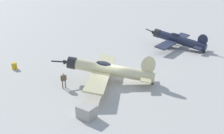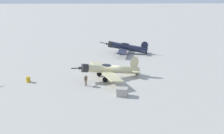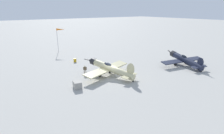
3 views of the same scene
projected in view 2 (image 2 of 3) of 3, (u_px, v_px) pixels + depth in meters
The scene contains 6 objects.
ground_plane at pixel (112, 78), 42.71m from camera, with size 400.00×400.00×0.00m, color #A8A59E.
airplane_foreground at pixel (109, 69), 42.12m from camera, with size 10.65×10.76×3.27m.
airplane_mid_apron at pixel (126, 47), 58.15m from camera, with size 10.37×10.69×2.83m.
ground_crew_mechanic at pixel (86, 79), 39.03m from camera, with size 0.44×0.55×1.66m.
equipment_crate at pixel (122, 92), 35.58m from camera, with size 1.61×1.35×1.07m.
fuel_drum at pixel (28, 79), 40.77m from camera, with size 0.68×0.68×0.81m.
Camera 2 is at (-1.23, -40.44, 13.79)m, focal length 43.37 mm.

